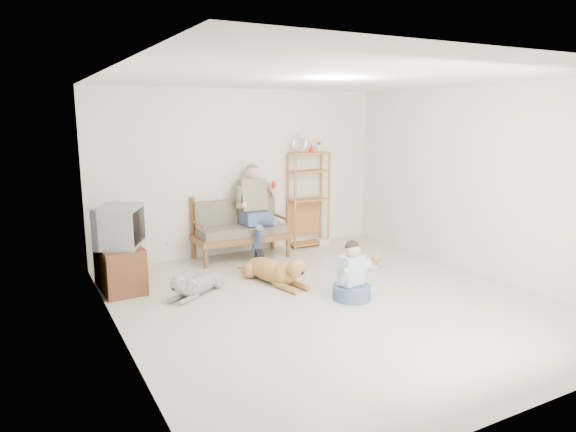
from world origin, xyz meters
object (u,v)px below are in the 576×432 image
loveseat (239,228)px  golden_retriever (276,271)px  tv_stand (119,267)px  etagere (308,198)px

loveseat → golden_retriever: loveseat is taller
tv_stand → golden_retriever: tv_stand is taller
loveseat → tv_stand: size_ratio=1.64×
etagere → tv_stand: etagere is taller
loveseat → tv_stand: 2.16m
tv_stand → golden_retriever: size_ratio=0.66×
etagere → golden_retriever: bearing=-132.5°
loveseat → golden_retriever: (-0.09, -1.48, -0.31)m
loveseat → etagere: size_ratio=0.78×
etagere → tv_stand: bearing=-166.2°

